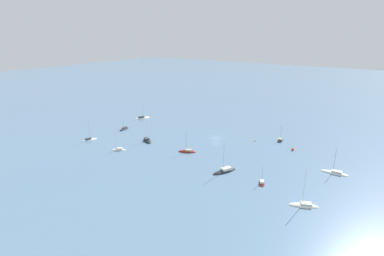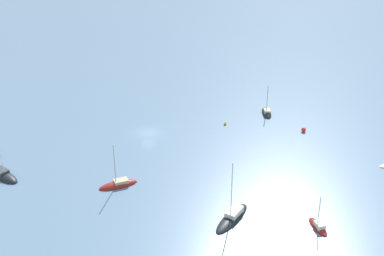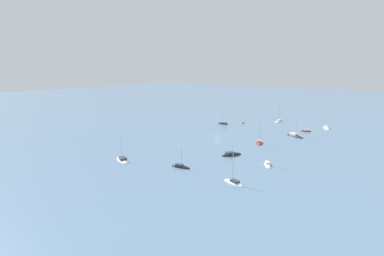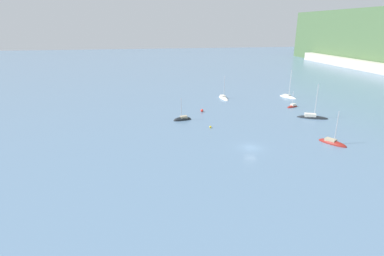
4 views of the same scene
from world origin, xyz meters
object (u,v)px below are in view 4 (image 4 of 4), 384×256
(sailboat_5, at_px, (182,120))
(mooring_buoy_0, at_px, (202,111))
(sailboat_2, at_px, (223,98))
(mooring_buoy_1, at_px, (210,127))
(sailboat_4, at_px, (288,97))
(sailboat_7, at_px, (312,117))
(sailboat_9, at_px, (332,143))
(sailboat_1, at_px, (292,107))

(sailboat_5, distance_m, mooring_buoy_0, 10.12)
(sailboat_2, bearing_deg, mooring_buoy_1, -24.64)
(sailboat_4, height_order, mooring_buoy_0, sailboat_4)
(sailboat_5, bearing_deg, sailboat_4, -164.07)
(sailboat_5, height_order, sailboat_7, sailboat_7)
(sailboat_4, relative_size, sailboat_5, 1.48)
(sailboat_9, bearing_deg, sailboat_7, 130.87)
(sailboat_5, relative_size, sailboat_7, 0.69)
(sailboat_2, distance_m, mooring_buoy_0, 19.89)
(mooring_buoy_1, bearing_deg, sailboat_7, 95.87)
(sailboat_1, distance_m, mooring_buoy_1, 34.96)
(sailboat_5, height_order, mooring_buoy_0, sailboat_5)
(sailboat_9, bearing_deg, sailboat_2, 163.83)
(sailboat_2, bearing_deg, sailboat_9, 11.22)
(sailboat_9, distance_m, mooring_buoy_1, 28.81)
(sailboat_4, xyz_separation_m, mooring_buoy_0, (13.28, -35.35, 0.33))
(sailboat_5, xyz_separation_m, sailboat_9, (23.71, 30.28, -0.00))
(sailboat_2, xyz_separation_m, sailboat_9, (46.96, 11.47, -0.01))
(sailboat_2, bearing_deg, sailboat_7, 30.04)
(sailboat_5, distance_m, sailboat_7, 37.14)
(sailboat_5, bearing_deg, sailboat_2, -138.62)
(sailboat_1, height_order, sailboat_4, sailboat_4)
(sailboat_1, bearing_deg, sailboat_4, -135.38)
(sailboat_4, xyz_separation_m, sailboat_5, (20.37, -42.55, -0.02))
(sailboat_5, bearing_deg, mooring_buoy_0, -145.13)
(mooring_buoy_1, bearing_deg, sailboat_5, -143.38)
(sailboat_1, distance_m, sailboat_9, 31.87)
(sailboat_4, relative_size, sailboat_7, 1.02)
(sailboat_2, relative_size, mooring_buoy_1, 15.51)
(sailboat_7, distance_m, mooring_buoy_0, 31.96)
(sailboat_5, height_order, sailboat_9, sailboat_9)
(sailboat_4, distance_m, mooring_buoy_0, 37.76)
(sailboat_5, xyz_separation_m, mooring_buoy_1, (8.13, 6.04, 0.19))
(sailboat_5, distance_m, mooring_buoy_1, 10.13)
(sailboat_7, distance_m, mooring_buoy_1, 30.93)
(sailboat_9, height_order, mooring_buoy_1, sailboat_9)
(sailboat_9, bearing_deg, sailboat_5, -157.97)
(mooring_buoy_0, height_order, mooring_buoy_1, mooring_buoy_0)
(sailboat_5, xyz_separation_m, sailboat_7, (4.97, 36.81, 0.05))
(sailboat_9, relative_size, mooring_buoy_0, 9.42)
(sailboat_2, height_order, mooring_buoy_1, sailboat_2)
(sailboat_4, bearing_deg, mooring_buoy_1, -76.46)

